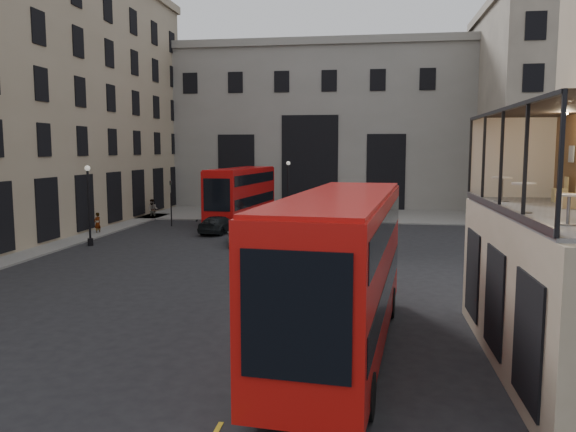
# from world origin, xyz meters

# --- Properties ---
(ground) EXTENTS (140.00, 140.00, 0.00)m
(ground) POSITION_xyz_m (0.00, 0.00, 0.00)
(ground) COLOR black
(ground) RESTS_ON ground
(host_frontage) EXTENTS (3.00, 11.00, 4.50)m
(host_frontage) POSITION_xyz_m (6.50, 0.00, 2.25)
(host_frontage) COLOR tan
(host_frontage) RESTS_ON ground
(cafe_floor) EXTENTS (3.00, 10.00, 0.10)m
(cafe_floor) POSITION_xyz_m (6.50, 0.00, 4.55)
(cafe_floor) COLOR slate
(cafe_floor) RESTS_ON host_frontage
(gateway) EXTENTS (35.00, 10.60, 18.00)m
(gateway) POSITION_xyz_m (-5.00, 47.99, 9.39)
(gateway) COLOR gray
(gateway) RESTS_ON ground
(building_right) EXTENTS (16.60, 18.60, 20.00)m
(building_right) POSITION_xyz_m (20.00, 39.97, 10.39)
(building_right) COLOR #A89C88
(building_right) RESTS_ON ground
(pavement_far) EXTENTS (40.00, 12.00, 0.12)m
(pavement_far) POSITION_xyz_m (-6.00, 38.00, 0.06)
(pavement_far) COLOR slate
(pavement_far) RESTS_ON ground
(traffic_light_near) EXTENTS (0.16, 0.20, 3.80)m
(traffic_light_near) POSITION_xyz_m (-1.00, 12.00, 2.42)
(traffic_light_near) COLOR black
(traffic_light_near) RESTS_ON ground
(traffic_light_far) EXTENTS (0.16, 0.20, 3.80)m
(traffic_light_far) POSITION_xyz_m (-15.00, 28.00, 2.42)
(traffic_light_far) COLOR black
(traffic_light_far) RESTS_ON ground
(street_lamp_a) EXTENTS (0.36, 0.36, 5.33)m
(street_lamp_a) POSITION_xyz_m (-17.00, 18.00, 2.39)
(street_lamp_a) COLOR black
(street_lamp_a) RESTS_ON ground
(street_lamp_b) EXTENTS (0.36, 0.36, 5.33)m
(street_lamp_b) POSITION_xyz_m (-6.00, 34.00, 2.39)
(street_lamp_b) COLOR black
(street_lamp_b) RESTS_ON ground
(bus_near) EXTENTS (4.06, 12.73, 4.99)m
(bus_near) POSITION_xyz_m (0.50, 0.67, 2.81)
(bus_near) COLOR #BA100C
(bus_near) RESTS_ON ground
(bus_far) EXTENTS (3.94, 12.13, 4.75)m
(bus_far) POSITION_xyz_m (-9.96, 32.18, 2.67)
(bus_far) COLOR red
(bus_far) RESTS_ON ground
(car_a) EXTENTS (2.54, 4.32, 1.38)m
(car_a) POSITION_xyz_m (-7.29, 19.99, 0.69)
(car_a) COLOR gray
(car_a) RESTS_ON ground
(car_b) EXTENTS (1.59, 4.30, 1.41)m
(car_b) POSITION_xyz_m (-1.01, 21.94, 0.70)
(car_b) COLOR #A11A09
(car_b) RESTS_ON ground
(car_c) EXTENTS (2.61, 4.81, 1.32)m
(car_c) POSITION_xyz_m (-10.04, 24.76, 0.66)
(car_c) COLOR black
(car_c) RESTS_ON ground
(bicycle) EXTENTS (1.79, 0.71, 0.92)m
(bicycle) POSITION_xyz_m (-3.07, 12.61, 0.46)
(bicycle) COLOR gray
(bicycle) RESTS_ON ground
(cyclist) EXTENTS (0.61, 0.71, 1.66)m
(cyclist) POSITION_xyz_m (-5.03, 9.64, 0.83)
(cyclist) COLOR #FBFF1A
(cyclist) RESTS_ON ground
(pedestrian_a) EXTENTS (0.92, 0.72, 1.88)m
(pedestrian_a) POSITION_xyz_m (-18.24, 32.04, 0.94)
(pedestrian_a) COLOR gray
(pedestrian_a) RESTS_ON ground
(pedestrian_b) EXTENTS (1.18, 1.28, 1.73)m
(pedestrian_b) POSITION_xyz_m (-10.00, 33.85, 0.86)
(pedestrian_b) COLOR gray
(pedestrian_b) RESTS_ON ground
(pedestrian_c) EXTENTS (1.07, 0.76, 1.69)m
(pedestrian_c) POSITION_xyz_m (-5.56, 35.23, 0.84)
(pedestrian_c) COLOR gray
(pedestrian_c) RESTS_ON ground
(pedestrian_d) EXTENTS (0.58, 0.83, 1.59)m
(pedestrian_d) POSITION_xyz_m (3.95, 39.49, 0.80)
(pedestrian_d) COLOR gray
(pedestrian_d) RESTS_ON ground
(pedestrian_e) EXTENTS (0.57, 0.69, 1.64)m
(pedestrian_e) POSITION_xyz_m (-19.00, 22.95, 0.82)
(pedestrian_e) COLOR gray
(pedestrian_e) RESTS_ON ground
(cafe_table_near) EXTENTS (0.57, 0.57, 0.72)m
(cafe_table_near) POSITION_xyz_m (5.89, -2.90, 5.08)
(cafe_table_near) COLOR beige
(cafe_table_near) RESTS_ON cafe_floor
(cafe_table_mid) EXTENTS (0.66, 0.66, 0.83)m
(cafe_table_mid) POSITION_xyz_m (5.55, -0.34, 5.15)
(cafe_table_mid) COLOR beige
(cafe_table_mid) RESTS_ON cafe_floor
(cafe_table_far) EXTENTS (0.66, 0.66, 0.82)m
(cafe_table_far) POSITION_xyz_m (5.77, 3.24, 5.15)
(cafe_table_far) COLOR beige
(cafe_table_far) RESTS_ON cafe_floor
(cafe_chair_c) EXTENTS (0.49, 0.49, 0.85)m
(cafe_chair_c) POSITION_xyz_m (7.27, 1.15, 4.86)
(cafe_chair_c) COLOR tan
(cafe_chair_c) RESTS_ON cafe_floor
(cafe_chair_d) EXTENTS (0.45, 0.45, 0.85)m
(cafe_chair_d) POSITION_xyz_m (7.64, 3.21, 4.86)
(cafe_chair_d) COLOR tan
(cafe_chair_d) RESTS_ON cafe_floor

